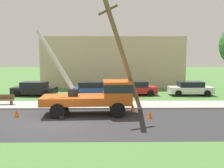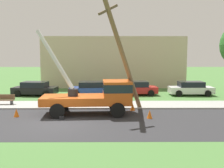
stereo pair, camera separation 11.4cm
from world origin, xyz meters
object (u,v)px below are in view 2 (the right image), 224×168
(traffic_cone_behind, at_px, (16,113))
(traffic_cone_curbside, at_px, (133,107))
(leaning_utility_pole, at_px, (122,54))
(parked_sedan_black, at_px, (35,89))
(traffic_cone_ahead, at_px, (150,114))
(parked_sedan_white, at_px, (191,88))
(parked_sedan_red, at_px, (135,88))
(parked_sedan_blue, at_px, (91,89))
(utility_truck, at_px, (98,94))
(park_bench, at_px, (5,100))

(traffic_cone_behind, distance_m, traffic_cone_curbside, 8.24)
(leaning_utility_pole, xyz_separation_m, traffic_cone_curbside, (0.80, 0.38, -3.94))
(traffic_cone_behind, xyz_separation_m, parked_sedan_black, (-1.35, 9.20, 0.43))
(traffic_cone_ahead, height_order, traffic_cone_curbside, same)
(leaning_utility_pole, xyz_separation_m, parked_sedan_white, (7.43, 7.71, -3.50))
(parked_sedan_white, bearing_deg, parked_sedan_red, 178.10)
(parked_sedan_blue, bearing_deg, utility_truck, -82.38)
(traffic_cone_behind, height_order, parked_sedan_blue, parked_sedan_blue)
(parked_sedan_red, bearing_deg, parked_sedan_black, -178.58)
(traffic_cone_ahead, distance_m, traffic_cone_behind, 8.93)
(traffic_cone_behind, height_order, park_bench, park_bench)
(utility_truck, height_order, parked_sedan_red, utility_truck)
(traffic_cone_ahead, bearing_deg, parked_sedan_blue, 115.10)
(utility_truck, xyz_separation_m, traffic_cone_curbside, (2.51, 1.06, -1.13))
(traffic_cone_ahead, distance_m, parked_sedan_red, 9.96)
(traffic_cone_behind, xyz_separation_m, parked_sedan_blue, (4.39, 9.16, 0.43))
(traffic_cone_behind, height_order, parked_sedan_white, parked_sedan_white)
(parked_sedan_red, xyz_separation_m, park_bench, (-11.33, -5.43, -0.25))
(utility_truck, distance_m, parked_sedan_black, 10.81)
(parked_sedan_blue, bearing_deg, parked_sedan_black, 179.60)
(parked_sedan_black, height_order, parked_sedan_blue, same)
(traffic_cone_behind, bearing_deg, leaning_utility_pole, 12.17)
(traffic_cone_ahead, relative_size, traffic_cone_curbside, 1.00)
(traffic_cone_ahead, height_order, parked_sedan_blue, parked_sedan_blue)
(traffic_cone_ahead, xyz_separation_m, traffic_cone_behind, (-8.91, 0.50, 0.00))
(traffic_cone_curbside, xyz_separation_m, parked_sedan_red, (0.93, 7.52, 0.43))
(parked_sedan_black, relative_size, parked_sedan_white, 1.03)
(traffic_cone_ahead, distance_m, traffic_cone_curbside, 2.60)
(traffic_cone_behind, distance_m, parked_sedan_black, 9.31)
(utility_truck, height_order, parked_sedan_black, utility_truck)
(traffic_cone_behind, relative_size, traffic_cone_curbside, 1.00)
(utility_truck, bearing_deg, parked_sedan_blue, 97.62)
(traffic_cone_ahead, bearing_deg, parked_sedan_black, 136.63)
(traffic_cone_curbside, relative_size, park_bench, 0.35)
(leaning_utility_pole, distance_m, traffic_cone_curbside, 4.04)
(parked_sedan_white, bearing_deg, park_bench, -162.87)
(leaning_utility_pole, height_order, traffic_cone_curbside, leaning_utility_pole)
(parked_sedan_blue, relative_size, park_bench, 2.81)
(traffic_cone_curbside, distance_m, park_bench, 10.61)
(traffic_cone_ahead, relative_size, parked_sedan_blue, 0.12)
(utility_truck, xyz_separation_m, parked_sedan_white, (9.14, 8.39, -0.70))
(parked_sedan_white, xyz_separation_m, park_bench, (-17.02, -5.25, -0.25))
(leaning_utility_pole, bearing_deg, traffic_cone_curbside, 25.64)
(utility_truck, distance_m, traffic_cone_behind, 5.68)
(parked_sedan_black, bearing_deg, park_bench, -101.33)
(utility_truck, bearing_deg, parked_sedan_white, 42.58)
(parked_sedan_white, bearing_deg, traffic_cone_ahead, -120.36)
(traffic_cone_behind, bearing_deg, traffic_cone_ahead, -3.20)
(parked_sedan_blue, bearing_deg, parked_sedan_white, 0.59)
(parked_sedan_red, height_order, parked_sedan_white, same)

